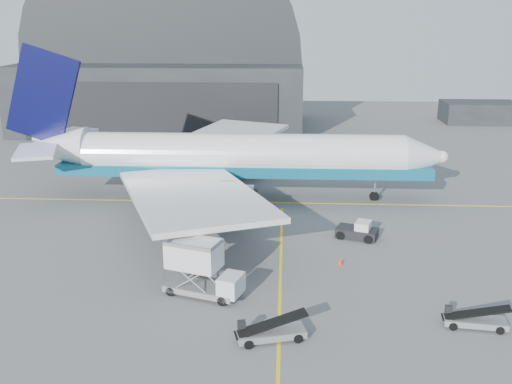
# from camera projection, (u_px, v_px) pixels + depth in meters

# --- Properties ---
(ground) EXTENTS (200.00, 200.00, 0.00)m
(ground) POSITION_uv_depth(u_px,v_px,m) (280.00, 283.00, 44.64)
(ground) COLOR #565659
(ground) RESTS_ON ground
(taxi_lines) EXTENTS (80.00, 42.12, 0.02)m
(taxi_lines) POSITION_uv_depth(u_px,v_px,m) (282.00, 226.00, 56.71)
(taxi_lines) COLOR yellow
(taxi_lines) RESTS_ON ground
(hangar) EXTENTS (50.00, 28.30, 28.00)m
(hangar) POSITION_uv_depth(u_px,v_px,m) (165.00, 75.00, 104.81)
(hangar) COLOR black
(hangar) RESTS_ON ground
(distant_bldg_a) EXTENTS (14.00, 8.00, 4.00)m
(distant_bldg_a) POSITION_uv_depth(u_px,v_px,m) (478.00, 122.00, 111.45)
(distant_bldg_a) COLOR black
(distant_bldg_a) RESTS_ON ground
(airliner) EXTENTS (49.43, 47.93, 17.35)m
(airliner) POSITION_uv_depth(u_px,v_px,m) (226.00, 157.00, 64.00)
(airliner) COLOR white
(airliner) RESTS_ON ground
(catering_truck) EXTENTS (6.27, 3.89, 4.05)m
(catering_truck) POSITION_uv_depth(u_px,v_px,m) (201.00, 270.00, 42.17)
(catering_truck) COLOR gray
(catering_truck) RESTS_ON ground
(pushback_tug) EXTENTS (4.22, 3.24, 1.73)m
(pushback_tug) POSITION_uv_depth(u_px,v_px,m) (358.00, 231.00, 53.51)
(pushback_tug) COLOR black
(pushback_tug) RESTS_ON ground
(belt_loader_a) EXTENTS (4.84, 2.63, 1.81)m
(belt_loader_a) POSITION_uv_depth(u_px,v_px,m) (270.00, 332.00, 36.69)
(belt_loader_a) COLOR gray
(belt_loader_a) RESTS_ON ground
(belt_loader_b) EXTENTS (4.42, 1.93, 1.66)m
(belt_loader_b) POSITION_uv_depth(u_px,v_px,m) (474.00, 320.00, 38.22)
(belt_loader_b) COLOR gray
(belt_loader_b) RESTS_ON ground
(traffic_cone) EXTENTS (0.41, 0.41, 0.59)m
(traffic_cone) POSITION_uv_depth(u_px,v_px,m) (340.00, 262.00, 47.85)
(traffic_cone) COLOR #FE3508
(traffic_cone) RESTS_ON ground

